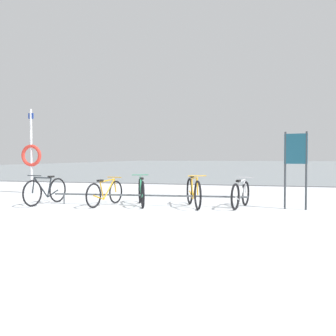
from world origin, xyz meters
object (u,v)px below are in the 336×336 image
object	(u,v)px
bicycle_3	(193,192)
bicycle_0	(46,191)
rescue_post	(31,154)
bicycle_2	(141,192)
info_sign	(296,157)
bicycle_4	(241,194)
bicycle_1	(105,193)

from	to	relation	value
bicycle_3	bicycle_0	bearing A→B (deg)	-173.83
bicycle_3	rescue_post	distance (m)	6.65
bicycle_2	info_sign	distance (m)	4.08
bicycle_2	bicycle_3	distance (m)	1.42
bicycle_0	rescue_post	xyz separation A→B (m)	(-2.17, 2.53, 1.05)
bicycle_3	bicycle_4	bearing A→B (deg)	7.36
bicycle_3	rescue_post	bearing A→B (deg)	161.44
rescue_post	bicycle_4	bearing A→B (deg)	-14.59
rescue_post	bicycle_2	bearing A→B (deg)	-23.85
bicycle_1	bicycle_4	xyz separation A→B (m)	(3.55, 0.45, 0.01)
bicycle_4	bicycle_3	bearing A→B (deg)	-172.64
bicycle_1	info_sign	xyz separation A→B (m)	(4.89, 0.46, 0.97)
bicycle_1	bicycle_2	distance (m)	0.97
bicycle_1	bicycle_3	size ratio (longest dim) A/B	0.95
rescue_post	bicycle_0	bearing A→B (deg)	-49.39
rescue_post	bicycle_3	bearing A→B (deg)	-18.56
bicycle_1	rescue_post	xyz separation A→B (m)	(-3.88, 2.39, 1.08)
bicycle_4	rescue_post	bearing A→B (deg)	165.41
bicycle_4	info_sign	xyz separation A→B (m)	(1.34, 0.00, 0.96)
bicycle_3	bicycle_2	bearing A→B (deg)	-178.60
bicycle_0	bicycle_2	distance (m)	2.67
bicycle_4	info_sign	world-z (taller)	info_sign
bicycle_2	info_sign	world-z (taller)	info_sign
bicycle_2	rescue_post	xyz separation A→B (m)	(-4.81, 2.13, 1.06)
rescue_post	info_sign	bearing A→B (deg)	-12.44
bicycle_2	bicycle_4	world-z (taller)	bicycle_2
bicycle_4	info_sign	distance (m)	1.65
bicycle_4	info_sign	size ratio (longest dim) A/B	0.82
info_sign	bicycle_1	bearing A→B (deg)	-174.67
bicycle_0	bicycle_1	xyz separation A→B (m)	(1.71, 0.14, -0.03)
bicycle_2	bicycle_4	bearing A→B (deg)	4.15
info_sign	rescue_post	world-z (taller)	rescue_post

